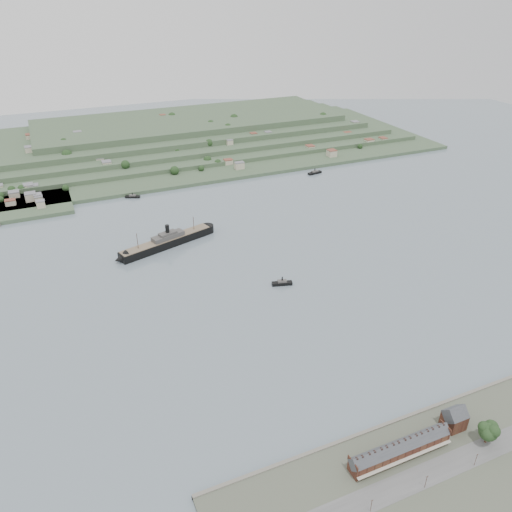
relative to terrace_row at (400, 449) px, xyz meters
name	(u,v)px	position (x,y,z in m)	size (l,w,h in m)	color
ground	(272,287)	(10.00, 168.02, -6.84)	(1400.00, 1400.00, 0.00)	slate
near_shore	(441,481)	(10.00, -18.73, -5.83)	(220.00, 80.00, 2.60)	#4C5142
terrace_row	(400,449)	(0.00, 0.00, 0.00)	(55.60, 9.80, 11.07)	#421F17
gabled_building	(454,418)	(37.50, 4.02, 1.34)	(10.40, 10.18, 14.09)	#421F17
far_peninsula	(172,139)	(37.91, 561.12, 5.04)	(760.00, 309.00, 30.00)	#364D33
steamship	(164,243)	(-49.71, 265.87, -2.37)	(98.30, 40.14, 24.24)	black
tugboat	(282,283)	(18.31, 167.84, -5.10)	(16.38, 8.35, 7.12)	black
ferry_west	(133,196)	(-52.69, 393.02, -5.41)	(16.31, 10.38, 5.95)	black
ferry_east	(315,173)	(167.51, 381.45, -5.19)	(18.81, 7.94, 6.84)	black
fig_tree	(490,431)	(45.85, -10.90, 3.18)	(11.77, 10.20, 13.14)	#412A1E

